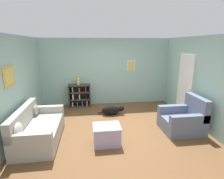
{
  "coord_description": "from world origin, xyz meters",
  "views": [
    {
      "loc": [
        -0.67,
        -4.61,
        2.35
      ],
      "look_at": [
        0.0,
        0.4,
        1.05
      ],
      "focal_mm": 28.0,
      "sensor_mm": 36.0,
      "label": 1
    }
  ],
  "objects": [
    {
      "name": "vase",
      "position": [
        -1.09,
        2.01,
        1.03
      ],
      "size": [
        0.13,
        0.13,
        0.29
      ],
      "color": "silver",
      "rests_on": "bookshelf"
    },
    {
      "name": "wall_left",
      "position": [
        -2.55,
        -0.0,
        1.3
      ],
      "size": [
        0.13,
        5.0,
        2.6
      ],
      "color": "#93BCB2",
      "rests_on": "ground_plane"
    },
    {
      "name": "coffee_table",
      "position": [
        -0.29,
        -0.81,
        0.25
      ],
      "size": [
        0.65,
        0.52,
        0.47
      ],
      "color": "#ADA3CC",
      "rests_on": "ground_plane"
    },
    {
      "name": "wall_back",
      "position": [
        0.0,
        2.25,
        1.3
      ],
      "size": [
        5.6,
        0.13,
        2.6
      ],
      "color": "#93BCB2",
      "rests_on": "ground_plane"
    },
    {
      "name": "wall_right",
      "position": [
        2.55,
        0.02,
        1.29
      ],
      "size": [
        0.16,
        5.0,
        2.6
      ],
      "color": "#93BCB2",
      "rests_on": "ground_plane"
    },
    {
      "name": "recliner_chair",
      "position": [
        1.9,
        -0.42,
        0.33
      ],
      "size": [
        1.02,
        0.95,
        0.98
      ],
      "color": "slate",
      "rests_on": "ground_plane"
    },
    {
      "name": "dog",
      "position": [
        0.07,
        0.99,
        0.17
      ],
      "size": [
        0.92,
        0.3,
        0.33
      ],
      "color": "black",
      "rests_on": "ground_plane"
    },
    {
      "name": "couch",
      "position": [
        -1.98,
        -0.42,
        0.3
      ],
      "size": [
        0.92,
        1.8,
        0.86
      ],
      "color": "#ADA89E",
      "rests_on": "ground_plane"
    },
    {
      "name": "ground_plane",
      "position": [
        0.0,
        0.0,
        0.0
      ],
      "size": [
        14.0,
        14.0,
        0.0
      ],
      "primitive_type": "plane",
      "color": "brown"
    },
    {
      "name": "bookshelf",
      "position": [
        -1.05,
        2.03,
        0.42
      ],
      "size": [
        0.82,
        0.34,
        0.87
      ],
      "color": "#42382D",
      "rests_on": "ground_plane"
    }
  ]
}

